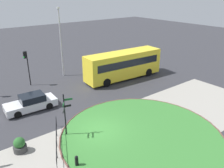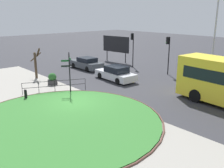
% 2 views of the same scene
% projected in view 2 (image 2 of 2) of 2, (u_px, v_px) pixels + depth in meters
% --- Properties ---
extents(ground, '(120.00, 120.00, 0.00)m').
position_uv_depth(ground, '(75.00, 103.00, 18.87)').
color(ground, '#333338').
extents(sidewalk_paving, '(32.00, 8.17, 0.02)m').
position_uv_depth(sidewalk_paving, '(52.00, 109.00, 17.64)').
color(sidewalk_paving, '#9E998E').
rests_on(sidewalk_paving, ground).
extents(grass_island, '(12.15, 12.15, 0.10)m').
position_uv_depth(grass_island, '(63.00, 121.00, 15.67)').
color(grass_island, '#387A33').
rests_on(grass_island, ground).
extents(grass_kerb_ring, '(12.46, 12.46, 0.11)m').
position_uv_depth(grass_kerb_ring, '(63.00, 121.00, 15.67)').
color(grass_kerb_ring, brown).
rests_on(grass_kerb_ring, ground).
extents(signpost_directional, '(0.99, 0.61, 3.46)m').
position_uv_depth(signpost_directional, '(69.00, 70.00, 20.58)').
color(signpost_directional, black).
rests_on(signpost_directional, ground).
extents(bollard_foreground, '(0.23, 0.23, 0.80)m').
position_uv_depth(bollard_foreground, '(26.00, 94.00, 19.63)').
color(bollard_foreground, black).
rests_on(bollard_foreground, ground).
extents(railing_grass_edge, '(2.25, 4.81, 0.99)m').
position_uv_depth(railing_grass_edge, '(55.00, 85.00, 21.32)').
color(railing_grass_edge, black).
rests_on(railing_grass_edge, ground).
extents(car_near_lane, '(4.51, 1.96, 1.40)m').
position_uv_depth(car_near_lane, '(87.00, 63.00, 30.20)').
color(car_near_lane, '#474C51').
rests_on(car_near_lane, ground).
extents(car_far_lane, '(4.66, 2.06, 1.46)m').
position_uv_depth(car_far_lane, '(116.00, 74.00, 25.09)').
color(car_far_lane, silver).
rests_on(car_far_lane, ground).
extents(traffic_light_near, '(0.49, 0.27, 4.14)m').
position_uv_depth(traffic_light_near, '(133.00, 43.00, 30.68)').
color(traffic_light_near, black).
rests_on(traffic_light_near, ground).
extents(traffic_light_far, '(0.48, 0.31, 4.07)m').
position_uv_depth(traffic_light_far, '(168.00, 47.00, 26.89)').
color(traffic_light_far, black).
rests_on(traffic_light_far, ground).
extents(lamppost_tall, '(0.32, 0.32, 8.49)m').
position_uv_depth(lamppost_tall, '(215.00, 35.00, 23.53)').
color(lamppost_tall, '#B7B7BC').
rests_on(lamppost_tall, ground).
extents(billboard_left, '(4.45, 0.77, 3.48)m').
position_uv_depth(billboard_left, '(116.00, 45.00, 34.28)').
color(billboard_left, black).
rests_on(billboard_left, ground).
extents(planter_near_signpost, '(0.90, 0.90, 1.10)m').
position_uv_depth(planter_near_signpost, '(52.00, 79.00, 23.62)').
color(planter_near_signpost, '#383838').
rests_on(planter_near_signpost, ground).
extents(street_tree_bare, '(1.34, 1.04, 3.12)m').
position_uv_depth(street_tree_bare, '(36.00, 63.00, 25.66)').
color(street_tree_bare, '#423323').
rests_on(street_tree_bare, ground).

